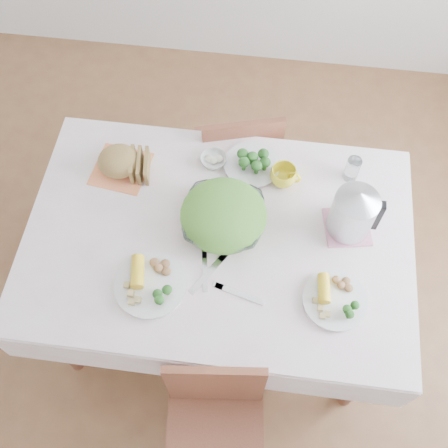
# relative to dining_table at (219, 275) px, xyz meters

# --- Properties ---
(floor) EXTENTS (3.60, 3.60, 0.00)m
(floor) POSITION_rel_dining_table_xyz_m (0.00, 0.00, -0.38)
(floor) COLOR brown
(floor) RESTS_ON ground
(dining_table) EXTENTS (1.40, 0.90, 0.75)m
(dining_table) POSITION_rel_dining_table_xyz_m (0.00, 0.00, 0.00)
(dining_table) COLOR brown
(dining_table) RESTS_ON floor
(tablecloth) EXTENTS (1.50, 1.00, 0.01)m
(tablecloth) POSITION_rel_dining_table_xyz_m (0.00, 0.00, 0.38)
(tablecloth) COLOR white
(tablecloth) RESTS_ON dining_table
(chair_near) EXTENTS (0.41, 0.41, 0.82)m
(chair_near) POSITION_rel_dining_table_xyz_m (0.08, -0.70, 0.09)
(chair_near) COLOR brown
(chair_near) RESTS_ON floor
(chair_far) EXTENTS (0.47, 0.47, 0.84)m
(chair_far) POSITION_rel_dining_table_xyz_m (-0.00, 0.66, 0.09)
(chair_far) COLOR brown
(chair_far) RESTS_ON floor
(salad_bowl) EXTENTS (0.32, 0.32, 0.08)m
(salad_bowl) POSITION_rel_dining_table_xyz_m (0.01, 0.06, 0.43)
(salad_bowl) COLOR white
(salad_bowl) RESTS_ON tablecloth
(dinner_plate_left) EXTENTS (0.31, 0.31, 0.02)m
(dinner_plate_left) POSITION_rel_dining_table_xyz_m (-0.22, -0.24, 0.40)
(dinner_plate_left) COLOR white
(dinner_plate_left) RESTS_ON tablecloth
(dinner_plate_right) EXTENTS (0.29, 0.29, 0.02)m
(dinner_plate_right) POSITION_rel_dining_table_xyz_m (0.45, -0.21, 0.40)
(dinner_plate_right) COLOR white
(dinner_plate_right) RESTS_ON tablecloth
(broccoli_plate) EXTENTS (0.26, 0.26, 0.02)m
(broccoli_plate) POSITION_rel_dining_table_xyz_m (0.10, 0.34, 0.40)
(broccoli_plate) COLOR beige
(broccoli_plate) RESTS_ON tablecloth
(napkin) EXTENTS (0.25, 0.25, 0.00)m
(napkin) POSITION_rel_dining_table_xyz_m (-0.44, 0.26, 0.39)
(napkin) COLOR #F6854F
(napkin) RESTS_ON tablecloth
(bread_loaf) EXTENTS (0.18, 0.17, 0.10)m
(bread_loaf) POSITION_rel_dining_table_xyz_m (-0.44, 0.26, 0.45)
(bread_loaf) COLOR olive
(bread_loaf) RESTS_ON napkin
(fruit_bowl) EXTENTS (0.13, 0.13, 0.03)m
(fruit_bowl) POSITION_rel_dining_table_xyz_m (-0.07, 0.34, 0.40)
(fruit_bowl) COLOR white
(fruit_bowl) RESTS_ON tablecloth
(yellow_mug) EXTENTS (0.14, 0.14, 0.08)m
(yellow_mug) POSITION_rel_dining_table_xyz_m (0.23, 0.28, 0.43)
(yellow_mug) COLOR yellow
(yellow_mug) RESTS_ON tablecloth
(glass_tumbler) EXTENTS (0.07, 0.07, 0.11)m
(glass_tumbler) POSITION_rel_dining_table_xyz_m (0.50, 0.34, 0.45)
(glass_tumbler) COLOR white
(glass_tumbler) RESTS_ON tablecloth
(pink_tray) EXTENTS (0.20, 0.20, 0.01)m
(pink_tray) POSITION_rel_dining_table_xyz_m (0.49, 0.10, 0.40)
(pink_tray) COLOR #D07F98
(pink_tray) RESTS_ON tablecloth
(electric_kettle) EXTENTS (0.21, 0.21, 0.23)m
(electric_kettle) POSITION_rel_dining_table_xyz_m (0.49, 0.10, 0.51)
(electric_kettle) COLOR #B2B5BA
(electric_kettle) RESTS_ON pink_tray
(fork_left) EXTENTS (0.05, 0.16, 0.00)m
(fork_left) POSITION_rel_dining_table_xyz_m (-0.03, -0.16, 0.39)
(fork_left) COLOR silver
(fork_left) RESTS_ON tablecloth
(fork_right) EXTENTS (0.13, 0.18, 0.00)m
(fork_right) POSITION_rel_dining_table_xyz_m (-0.02, -0.17, 0.39)
(fork_right) COLOR silver
(fork_right) RESTS_ON tablecloth
(knife) EXTENTS (0.19, 0.07, 0.00)m
(knife) POSITION_rel_dining_table_xyz_m (0.11, -0.23, 0.39)
(knife) COLOR silver
(knife) RESTS_ON tablecloth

